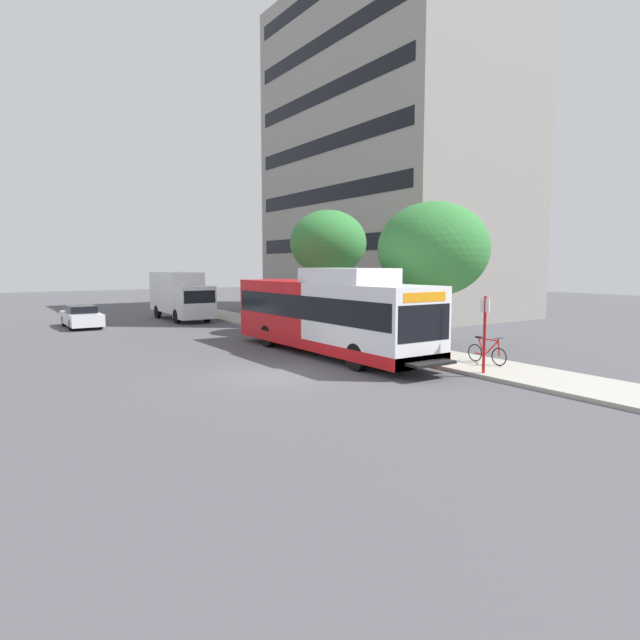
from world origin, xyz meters
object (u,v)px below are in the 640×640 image
at_px(bicycle_parked, 487,352).
at_px(box_truck_background, 180,294).
at_px(bus_stop_sign_pole, 485,329).
at_px(parked_car_far_lane, 81,316).
at_px(street_tree_mid_block, 328,243).
at_px(street_tree_near_stop, 433,249).
at_px(transit_bus, 328,314).

bearing_deg(bicycle_parked, box_truck_background, 98.90).
bearing_deg(bus_stop_sign_pole, parked_car_far_lane, 110.70).
distance_m(street_tree_mid_block, box_truck_background, 12.94).
bearing_deg(street_tree_near_stop, street_tree_mid_block, 91.37).
bearing_deg(box_truck_background, parked_car_far_lane, -169.44).
height_order(transit_bus, parked_car_far_lane, transit_bus).
relative_size(street_tree_mid_block, parked_car_far_lane, 1.47).
xyz_separation_m(street_tree_near_stop, street_tree_mid_block, (-0.18, 7.73, 0.52)).
bearing_deg(street_tree_near_stop, bus_stop_sign_pole, -116.01).
distance_m(bus_stop_sign_pole, street_tree_mid_block, 13.14).
bearing_deg(parked_car_far_lane, street_tree_near_stop, -58.81).
bearing_deg(box_truck_background, street_tree_near_stop, -77.06).
xyz_separation_m(transit_bus, box_truck_background, (-0.34, 17.59, 0.04)).
relative_size(bicycle_parked, parked_car_far_lane, 0.39).
height_order(transit_bus, street_tree_near_stop, street_tree_near_stop).
distance_m(street_tree_near_stop, street_tree_mid_block, 7.75).
height_order(bicycle_parked, street_tree_near_stop, street_tree_near_stop).
xyz_separation_m(street_tree_near_stop, parked_car_far_lane, (-11.07, 18.28, -3.77)).
xyz_separation_m(bicycle_parked, street_tree_near_stop, (0.85, 3.71, 3.87)).
bearing_deg(bus_stop_sign_pole, box_truck_background, 95.02).
height_order(parked_car_far_lane, box_truck_background, box_truck_background).
height_order(street_tree_mid_block, box_truck_background, street_tree_mid_block).
distance_m(bicycle_parked, box_truck_background, 23.52).
distance_m(transit_bus, bus_stop_sign_pole, 6.96).
height_order(bicycle_parked, box_truck_background, box_truck_background).
distance_m(bus_stop_sign_pole, bicycle_parked, 2.15).
distance_m(street_tree_mid_block, parked_car_far_lane, 15.75).
height_order(bus_stop_sign_pole, street_tree_mid_block, street_tree_mid_block).
bearing_deg(transit_bus, street_tree_mid_block, 55.74).
bearing_deg(street_tree_mid_block, transit_bus, -124.26).
bearing_deg(box_truck_background, street_tree_mid_block, -69.96).
bearing_deg(parked_car_far_lane, bus_stop_sign_pole, -69.30).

